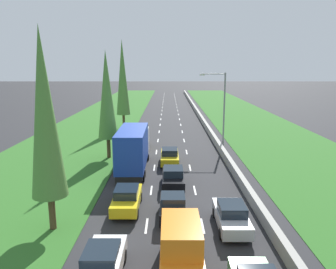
{
  "coord_description": "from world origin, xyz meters",
  "views": [
    {
      "loc": [
        -0.41,
        -3.98,
        9.81
      ],
      "look_at": [
        -0.61,
        41.91,
        0.22
      ],
      "focal_mm": 35.25,
      "sensor_mm": 36.0,
      "label": 1
    }
  ],
  "objects_px": {
    "black_sedan_centre_lane": "(175,177)",
    "street_light_mast": "(223,104)",
    "black_hatchback_centre_lane": "(174,207)",
    "yellow_hatchback_left_lane": "(143,142)",
    "yellow_sedan_left_lane": "(128,198)",
    "orange_van_centre_lane": "(182,248)",
    "white_sedan_left_lane": "(104,264)",
    "poplar_tree_third": "(124,78)",
    "blue_box_truck_left_lane": "(135,148)",
    "silver_sedan_right_lane": "(233,216)",
    "poplar_tree_second": "(108,95)",
    "yellow_sedan_centre_lane": "(171,156)",
    "poplar_tree_nearest": "(46,114)"
  },
  "relations": [
    {
      "from": "black_sedan_centre_lane",
      "to": "street_light_mast",
      "type": "xyz_separation_m",
      "value": [
        6.16,
        14.56,
        4.42
      ]
    },
    {
      "from": "yellow_sedan_left_lane",
      "to": "black_hatchback_centre_lane",
      "type": "xyz_separation_m",
      "value": [
        3.17,
        -1.44,
        0.02
      ]
    },
    {
      "from": "black_hatchback_centre_lane",
      "to": "poplar_tree_nearest",
      "type": "xyz_separation_m",
      "value": [
        -7.36,
        -1.41,
        6.25
      ]
    },
    {
      "from": "yellow_sedan_left_lane",
      "to": "silver_sedan_right_lane",
      "type": "height_order",
      "value": "same"
    },
    {
      "from": "white_sedan_left_lane",
      "to": "poplar_tree_third",
      "type": "relative_size",
      "value": 0.32
    },
    {
      "from": "black_hatchback_centre_lane",
      "to": "silver_sedan_right_lane",
      "type": "distance_m",
      "value": 3.78
    },
    {
      "from": "yellow_sedan_centre_lane",
      "to": "street_light_mast",
      "type": "distance_m",
      "value": 11.3
    },
    {
      "from": "orange_van_centre_lane",
      "to": "white_sedan_left_lane",
      "type": "bearing_deg",
      "value": -174.83
    },
    {
      "from": "white_sedan_left_lane",
      "to": "poplar_tree_second",
      "type": "xyz_separation_m",
      "value": [
        -3.38,
        20.9,
        5.98
      ]
    },
    {
      "from": "black_sedan_centre_lane",
      "to": "blue_box_truck_left_lane",
      "type": "bearing_deg",
      "value": 130.8
    },
    {
      "from": "poplar_tree_nearest",
      "to": "poplar_tree_third",
      "type": "distance_m",
      "value": 33.61
    },
    {
      "from": "orange_van_centre_lane",
      "to": "yellow_sedan_left_lane",
      "type": "distance_m",
      "value": 8.17
    },
    {
      "from": "yellow_hatchback_left_lane",
      "to": "black_hatchback_centre_lane",
      "type": "bearing_deg",
      "value": -79.32
    },
    {
      "from": "blue_box_truck_left_lane",
      "to": "poplar_tree_third",
      "type": "bearing_deg",
      "value": 99.92
    },
    {
      "from": "white_sedan_left_lane",
      "to": "blue_box_truck_left_lane",
      "type": "xyz_separation_m",
      "value": [
        -0.2,
        16.43,
        1.37
      ]
    },
    {
      "from": "white_sedan_left_lane",
      "to": "poplar_tree_second",
      "type": "bearing_deg",
      "value": 99.18
    },
    {
      "from": "orange_van_centre_lane",
      "to": "black_hatchback_centre_lane",
      "type": "height_order",
      "value": "orange_van_centre_lane"
    },
    {
      "from": "orange_van_centre_lane",
      "to": "poplar_tree_second",
      "type": "xyz_separation_m",
      "value": [
        -7.02,
        20.57,
        5.39
      ]
    },
    {
      "from": "black_hatchback_centre_lane",
      "to": "black_sedan_centre_lane",
      "type": "bearing_deg",
      "value": 88.92
    },
    {
      "from": "blue_box_truck_left_lane",
      "to": "poplar_tree_third",
      "type": "xyz_separation_m",
      "value": [
        -3.85,
        22.05,
        5.79
      ]
    },
    {
      "from": "poplar_tree_third",
      "to": "silver_sedan_right_lane",
      "type": "bearing_deg",
      "value": -71.85
    },
    {
      "from": "black_hatchback_centre_lane",
      "to": "silver_sedan_right_lane",
      "type": "xyz_separation_m",
      "value": [
        3.55,
        -1.29,
        -0.02
      ]
    },
    {
      "from": "silver_sedan_right_lane",
      "to": "poplar_tree_second",
      "type": "bearing_deg",
      "value": 122.92
    },
    {
      "from": "black_sedan_centre_lane",
      "to": "yellow_hatchback_left_lane",
      "type": "distance_m",
      "value": 13.34
    },
    {
      "from": "poplar_tree_nearest",
      "to": "street_light_mast",
      "type": "bearing_deg",
      "value": 58.04
    },
    {
      "from": "orange_van_centre_lane",
      "to": "poplar_tree_third",
      "type": "height_order",
      "value": "poplar_tree_third"
    },
    {
      "from": "yellow_sedan_left_lane",
      "to": "street_light_mast",
      "type": "bearing_deg",
      "value": 63.58
    },
    {
      "from": "blue_box_truck_left_lane",
      "to": "silver_sedan_right_lane",
      "type": "bearing_deg",
      "value": -58.08
    },
    {
      "from": "white_sedan_left_lane",
      "to": "yellow_sedan_left_lane",
      "type": "bearing_deg",
      "value": 88.51
    },
    {
      "from": "white_sedan_left_lane",
      "to": "street_light_mast",
      "type": "xyz_separation_m",
      "value": [
        9.64,
        26.72,
        4.42
      ]
    },
    {
      "from": "black_hatchback_centre_lane",
      "to": "black_sedan_centre_lane",
      "type": "height_order",
      "value": "black_hatchback_centre_lane"
    },
    {
      "from": "orange_van_centre_lane",
      "to": "poplar_tree_third",
      "type": "bearing_deg",
      "value": 101.42
    },
    {
      "from": "yellow_hatchback_left_lane",
      "to": "black_sedan_centre_lane",
      "type": "bearing_deg",
      "value": -74.17
    },
    {
      "from": "silver_sedan_right_lane",
      "to": "yellow_sedan_centre_lane",
      "type": "xyz_separation_m",
      "value": [
        -3.7,
        13.55,
        0.0
      ]
    },
    {
      "from": "orange_van_centre_lane",
      "to": "street_light_mast",
      "type": "height_order",
      "value": "street_light_mast"
    },
    {
      "from": "orange_van_centre_lane",
      "to": "silver_sedan_right_lane",
      "type": "relative_size",
      "value": 1.09
    },
    {
      "from": "orange_van_centre_lane",
      "to": "white_sedan_left_lane",
      "type": "xyz_separation_m",
      "value": [
        -3.65,
        -0.33,
        -0.59
      ]
    },
    {
      "from": "orange_van_centre_lane",
      "to": "yellow_sedan_left_lane",
      "type": "bearing_deg",
      "value": 115.0
    },
    {
      "from": "black_sedan_centre_lane",
      "to": "street_light_mast",
      "type": "height_order",
      "value": "street_light_mast"
    },
    {
      "from": "white_sedan_left_lane",
      "to": "yellow_sedan_centre_lane",
      "type": "bearing_deg",
      "value": 80.14
    },
    {
      "from": "street_light_mast",
      "to": "black_hatchback_centre_lane",
      "type": "bearing_deg",
      "value": -107.06
    },
    {
      "from": "poplar_tree_nearest",
      "to": "poplar_tree_second",
      "type": "distance_m",
      "value": 16.04
    },
    {
      "from": "yellow_hatchback_left_lane",
      "to": "silver_sedan_right_lane",
      "type": "bearing_deg",
      "value": -70.51
    },
    {
      "from": "poplar_tree_third",
      "to": "street_light_mast",
      "type": "xyz_separation_m",
      "value": [
        13.7,
        -11.76,
        -2.74
      ]
    },
    {
      "from": "yellow_hatchback_left_lane",
      "to": "poplar_tree_second",
      "type": "xyz_separation_m",
      "value": [
        -3.22,
        -4.1,
        5.95
      ]
    },
    {
      "from": "orange_van_centre_lane",
      "to": "poplar_tree_second",
      "type": "relative_size",
      "value": 0.43
    },
    {
      "from": "poplar_tree_third",
      "to": "street_light_mast",
      "type": "relative_size",
      "value": 1.54
    },
    {
      "from": "black_hatchback_centre_lane",
      "to": "yellow_sedan_left_lane",
      "type": "bearing_deg",
      "value": 155.63
    },
    {
      "from": "white_sedan_left_lane",
      "to": "yellow_hatchback_left_lane",
      "type": "xyz_separation_m",
      "value": [
        -0.16,
        25.0,
        0.02
      ]
    },
    {
      "from": "yellow_sedan_centre_lane",
      "to": "poplar_tree_second",
      "type": "height_order",
      "value": "poplar_tree_second"
    }
  ]
}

